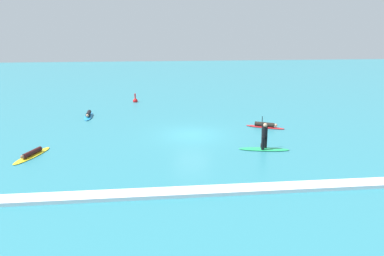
% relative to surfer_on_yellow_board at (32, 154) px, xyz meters
% --- Properties ---
extents(ground_plane, '(120.00, 120.00, 0.00)m').
position_rel_surfer_on_yellow_board_xyz_m(ground_plane, '(10.05, 3.41, -0.12)').
color(ground_plane, teal).
rests_on(ground_plane, ground).
extents(surfer_on_yellow_board, '(1.76, 3.22, 0.36)m').
position_rel_surfer_on_yellow_board_xyz_m(surfer_on_yellow_board, '(0.00, 0.00, 0.00)').
color(surfer_on_yellow_board, yellow).
rests_on(surfer_on_yellow_board, ground_plane).
extents(surfer_on_blue_board, '(0.90, 3.17, 0.45)m').
position_rel_surfer_on_yellow_board_xyz_m(surfer_on_blue_board, '(1.65, 9.69, 0.03)').
color(surfer_on_blue_board, '#1E8CD1').
rests_on(surfer_on_blue_board, ground_plane).
extents(surfer_on_red_board, '(2.90, 1.87, 0.42)m').
position_rel_surfer_on_yellow_board_xyz_m(surfer_on_red_board, '(15.89, 4.68, 0.04)').
color(surfer_on_red_board, red).
rests_on(surfer_on_red_board, ground_plane).
extents(surfer_on_green_board, '(3.23, 1.24, 2.09)m').
position_rel_surfer_on_yellow_board_xyz_m(surfer_on_green_board, '(14.23, -0.35, 0.32)').
color(surfer_on_green_board, '#23B266').
rests_on(surfer_on_green_board, ground_plane).
extents(marker_buoy, '(0.50, 0.50, 1.03)m').
position_rel_surfer_on_yellow_board_xyz_m(marker_buoy, '(5.38, 15.67, 0.05)').
color(marker_buoy, red).
rests_on(marker_buoy, ground_plane).
extents(wave_crest, '(20.27, 0.90, 0.18)m').
position_rel_surfer_on_yellow_board_xyz_m(wave_crest, '(10.05, -5.96, -0.03)').
color(wave_crest, white).
rests_on(wave_crest, ground_plane).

